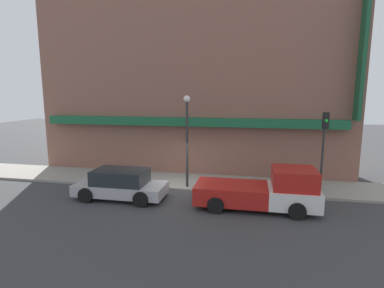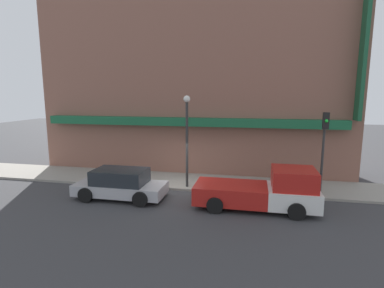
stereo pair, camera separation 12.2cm
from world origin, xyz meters
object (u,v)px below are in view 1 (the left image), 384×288
Objects in this scene: pickup_truck at (264,191)px; parked_car at (121,184)px; street_lamp at (187,130)px; fire_hydrant at (123,175)px; traffic_light at (324,139)px.

parked_car is at bearing 178.88° from pickup_truck.
parked_car is 0.91× the size of street_lamp.
street_lamp reaches higher than pickup_truck.
fire_hydrant is at bearing 110.35° from parked_car.
street_lamp is at bearing -178.04° from traffic_light.
traffic_light is (9.69, 2.29, 2.20)m from parked_car.
parked_car is at bearing -68.37° from fire_hydrant.
traffic_light is (10.61, -0.04, 2.45)m from fire_hydrant.
traffic_light reaches higher than fire_hydrant.
parked_car is 6.49× the size of fire_hydrant.
street_lamp is 1.19× the size of traffic_light.
fire_hydrant is (-7.76, 2.33, -0.36)m from pickup_truck.
traffic_light is (6.81, 0.23, -0.31)m from street_lamp.
traffic_light is at bearing 1.96° from street_lamp.
pickup_truck is 5.07m from street_lamp.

